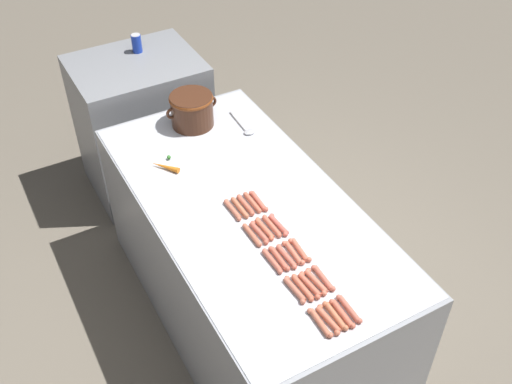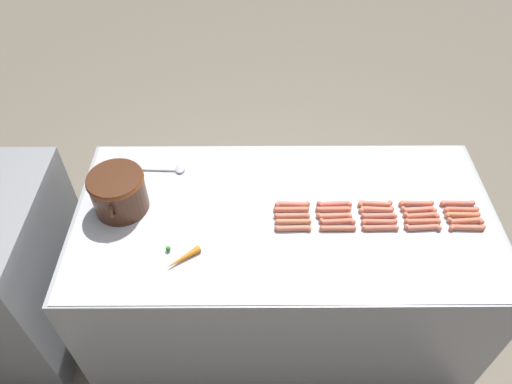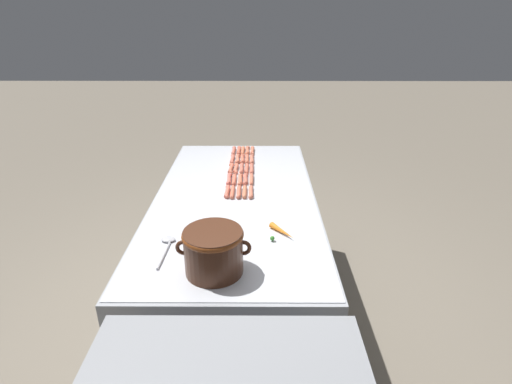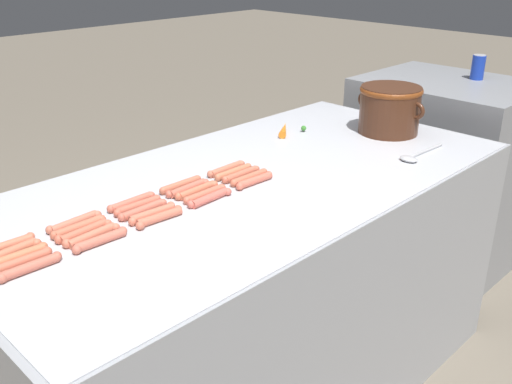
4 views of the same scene
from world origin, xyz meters
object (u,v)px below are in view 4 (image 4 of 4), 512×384
Objects in this scene: hot_dog_15 at (21,262)px; hot_dog_22 at (160,217)px; hot_dog_9 at (233,172)px; hot_dog_23 at (210,198)px; hot_dog_0 at (5,246)px; hot_dog_24 at (255,181)px; hot_dog_2 at (132,202)px; hot_dog_18 at (205,194)px; hot_dog_14 at (241,174)px; hot_dog_5 at (9,252)px; hot_dog_20 at (30,267)px; hot_dog_6 at (79,227)px; hot_dog_3 at (181,185)px; hot_dog_16 at (92,235)px; back_cabinet at (439,173)px; hot_dog_7 at (138,206)px; serving_spoon at (414,156)px; hot_dog_12 at (143,210)px; hot_dog_17 at (152,213)px; hot_dog_10 at (17,257)px; carrot at (285,129)px; soda_can at (478,67)px; hot_dog_1 at (74,222)px; hot_dog_11 at (84,232)px; hot_dog_13 at (197,190)px; hot_dog_19 at (249,177)px; bean_pot at (390,107)px; hot_dog_8 at (188,188)px; hot_dog_4 at (226,169)px; hot_dog_21 at (100,240)px.

hot_dog_22 is (0.04, 0.40, 0.00)m from hot_dog_15.
hot_dog_9 is 1.00× the size of hot_dog_23.
hot_dog_0 is 0.79m from hot_dog_24.
hot_dog_2 and hot_dog_18 have the same top height.
hot_dog_14 is 0.79m from hot_dog_15.
hot_dog_20 is at bearing 2.28° from hot_dog_5.
hot_dog_3 is at bearing 95.67° from hot_dog_6.
hot_dog_6 and hot_dog_16 have the same top height.
hot_dog_9 is at bearing 89.92° from hot_dog_6.
back_cabinet is 1.95m from hot_dog_7.
serving_spoon is at bearing 63.69° from hot_dog_3.
hot_dog_3 and hot_dog_12 have the same top height.
serving_spoon is (0.35, 1.19, -0.00)m from hot_dog_6.
hot_dog_15 is 1.00× the size of hot_dog_17.
hot_dog_14 and hot_dog_23 have the same top height.
carrot reaches higher than hot_dog_10.
back_cabinet is at bearing 92.10° from hot_dog_18.
hot_dog_10 is 1.00× the size of hot_dog_14.
hot_dog_2 is 2.03m from soda_can.
hot_dog_1 is 1.34× the size of soda_can.
hot_dog_15 and hot_dog_23 have the same top height.
soda_can is (-0.02, 1.84, 0.14)m from hot_dog_23.
hot_dog_9 is (0.04, 0.58, 0.00)m from hot_dog_1.
hot_dog_11 and hot_dog_13 have the same top height.
hot_dog_11 and hot_dog_18 have the same top height.
hot_dog_0 is 1.43m from serving_spoon.
hot_dog_19 is 0.65m from serving_spoon.
hot_dog_7 is at bearing -120.03° from hot_dog_23.
hot_dog_7 is 0.41m from hot_dog_20.
hot_dog_9 is 0.19m from hot_dog_13.
bean_pot reaches higher than hot_dog_17.
hot_dog_12 is (0.03, 0.19, 0.00)m from hot_dog_6.
hot_dog_7 is 0.63× the size of serving_spoon.
hot_dog_15 is at bearing -74.88° from hot_dog_2.
hot_dog_8 is (0.04, -0.00, 0.00)m from hot_dog_3.
hot_dog_19 is 0.79m from hot_dog_20.
hot_dog_24 is at bearing 80.32° from hot_dog_18.
hot_dog_3 is 0.89m from serving_spoon.
hot_dog_0 is (-0.05, -2.29, 0.43)m from back_cabinet.
carrot reaches higher than hot_dog_8.
back_cabinet reaches higher than hot_dog_18.
hot_dog_4 and hot_dog_15 have the same top height.
hot_dog_13 is at bearing 100.70° from hot_dog_21.
hot_dog_6 is at bearing -92.22° from soda_can.
hot_dog_5 is 1.59m from bean_pot.
hot_dog_4 is 1.35× the size of soda_can.
hot_dog_21 is at bearing -85.00° from hot_dog_18.
hot_dog_10 is 0.19m from hot_dog_11.
hot_dog_0 is 0.79m from hot_dog_19.
hot_dog_17 is 1.00× the size of hot_dog_21.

